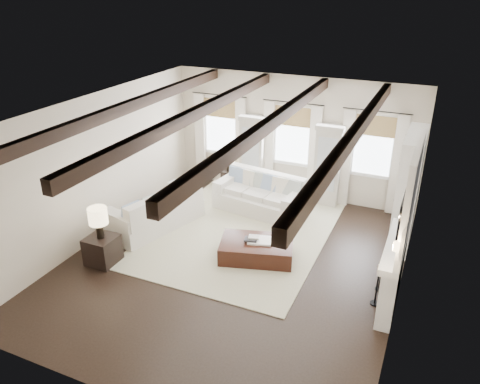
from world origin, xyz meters
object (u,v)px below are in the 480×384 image
at_px(sofa_back, 261,196).
at_px(side_table_front, 103,250).
at_px(ottoman, 257,250).
at_px(side_table_back, 229,180).
at_px(sofa_left, 157,212).

xyz_separation_m(sofa_back, side_table_front, (-2.09, -3.55, -0.10)).
xyz_separation_m(ottoman, side_table_back, (-2.02, 2.97, 0.08)).
height_order(sofa_back, side_table_back, sofa_back).
bearing_deg(sofa_left, ottoman, -6.66).
relative_size(sofa_back, side_table_back, 4.25).
height_order(sofa_left, side_table_front, sofa_left).
height_order(sofa_back, side_table_front, sofa_back).
bearing_deg(side_table_front, sofa_back, 59.54).
distance_m(sofa_left, side_table_back, 2.74).
bearing_deg(ottoman, side_table_back, 108.24).
bearing_deg(side_table_back, ottoman, -55.84).
bearing_deg(sofa_left, side_table_back, 76.86).
bearing_deg(ottoman, sofa_left, 157.42).
bearing_deg(side_table_front, sofa_left, 83.50).
xyz_separation_m(sofa_back, sofa_left, (-1.89, -1.82, 0.00)).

